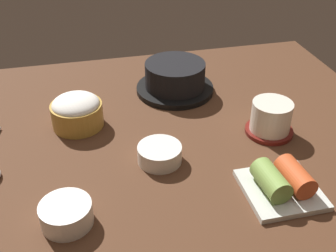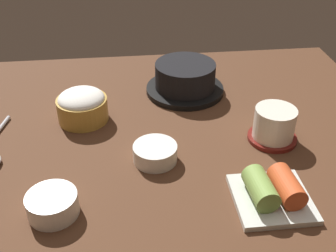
# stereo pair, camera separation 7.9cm
# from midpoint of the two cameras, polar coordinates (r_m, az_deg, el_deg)

# --- Properties ---
(dining_table) EXTENTS (1.00, 0.76, 0.02)m
(dining_table) POSITION_cam_midpoint_polar(r_m,az_deg,el_deg) (0.83, -4.41, -1.83)
(dining_table) COLOR #4C2D1C
(dining_table) RESTS_ON ground
(stone_pot) EXTENTS (0.18, 0.18, 0.07)m
(stone_pot) POSITION_cam_midpoint_polar(r_m,az_deg,el_deg) (0.96, -1.41, 6.56)
(stone_pot) COLOR black
(stone_pot) RESTS_ON dining_table
(rice_bowl) EXTENTS (0.10, 0.10, 0.07)m
(rice_bowl) POSITION_cam_midpoint_polar(r_m,az_deg,el_deg) (0.86, -15.03, 1.93)
(rice_bowl) COLOR #B78C38
(rice_bowl) RESTS_ON dining_table
(tea_cup_with_saucer) EXTENTS (0.09, 0.09, 0.07)m
(tea_cup_with_saucer) POSITION_cam_midpoint_polar(r_m,az_deg,el_deg) (0.82, 11.31, 0.98)
(tea_cup_with_saucer) COLOR maroon
(tea_cup_with_saucer) RESTS_ON dining_table
(banchan_cup_center) EXTENTS (0.08, 0.08, 0.03)m
(banchan_cup_center) POSITION_cam_midpoint_polar(r_m,az_deg,el_deg) (0.74, -4.21, -3.88)
(banchan_cup_center) COLOR white
(banchan_cup_center) RESTS_ON dining_table
(kimchi_plate) EXTENTS (0.12, 0.12, 0.05)m
(kimchi_plate) POSITION_cam_midpoint_polar(r_m,az_deg,el_deg) (0.69, 12.24, -7.77)
(kimchi_plate) COLOR silver
(kimchi_plate) RESTS_ON dining_table
(side_bowl_near) EXTENTS (0.08, 0.08, 0.04)m
(side_bowl_near) POSITION_cam_midpoint_polar(r_m,az_deg,el_deg) (0.66, -17.27, -11.55)
(side_bowl_near) COLOR white
(side_bowl_near) RESTS_ON dining_table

